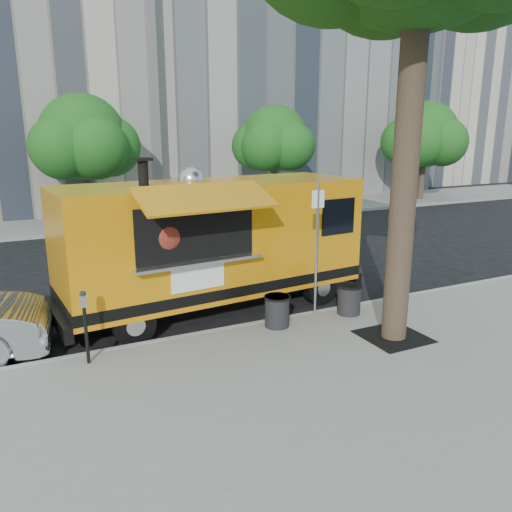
{
  "coord_description": "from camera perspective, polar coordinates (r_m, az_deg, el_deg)",
  "views": [
    {
      "loc": [
        -3.88,
        -9.87,
        4.12
      ],
      "look_at": [
        0.93,
        0.0,
        1.35
      ],
      "focal_mm": 35.0,
      "sensor_mm": 36.0,
      "label": 1
    }
  ],
  "objects": [
    {
      "name": "ground",
      "position": [
        11.38,
        -4.26,
        -7.12
      ],
      "size": [
        120.0,
        120.0,
        0.0
      ],
      "primitive_type": "plane",
      "color": "black",
      "rests_on": "ground"
    },
    {
      "name": "sidewalk",
      "position": [
        8.12,
        6.7,
        -15.85
      ],
      "size": [
        60.0,
        6.0,
        0.15
      ],
      "primitive_type": "cube",
      "color": "gray",
      "rests_on": "ground"
    },
    {
      "name": "curb",
      "position": [
        10.55,
        -2.37,
        -8.41
      ],
      "size": [
        60.0,
        0.14,
        0.16
      ],
      "primitive_type": "cube",
      "color": "#999993",
      "rests_on": "ground"
    },
    {
      "name": "far_sidewalk",
      "position": [
        24.04,
        -16.35,
        3.89
      ],
      "size": [
        60.0,
        5.0,
        0.15
      ],
      "primitive_type": "cube",
      "color": "gray",
      "rests_on": "ground"
    },
    {
      "name": "building_mid",
      "position": [
        36.98,
        -0.21,
        23.3
      ],
      "size": [
        20.0,
        14.0,
        20.0
      ],
      "primitive_type": "cube",
      "color": "gray",
      "rests_on": "ground"
    },
    {
      "name": "building_right",
      "position": [
        48.06,
        19.98,
        17.98
      ],
      "size": [
        16.0,
        12.0,
        16.0
      ],
      "primitive_type": "cube",
      "color": "beige",
      "rests_on": "ground"
    },
    {
      "name": "tree_well",
      "position": [
        10.38,
        15.4,
        -8.86
      ],
      "size": [
        1.2,
        1.2,
        0.02
      ],
      "primitive_type": "cube",
      "color": "black",
      "rests_on": "sidewalk"
    },
    {
      "name": "far_tree_b",
      "position": [
        22.76,
        -19.19,
        12.67
      ],
      "size": [
        3.6,
        3.6,
        5.5
      ],
      "color": "#33261C",
      "rests_on": "far_sidewalk"
    },
    {
      "name": "far_tree_c",
      "position": [
        25.25,
        2.15,
        13.23
      ],
      "size": [
        3.24,
        3.24,
        5.21
      ],
      "color": "#33261C",
      "rests_on": "far_sidewalk"
    },
    {
      "name": "far_tree_d",
      "position": [
        31.36,
        18.76,
        13.01
      ],
      "size": [
        3.78,
        3.78,
        5.64
      ],
      "color": "#33261C",
      "rests_on": "far_sidewalk"
    },
    {
      "name": "sign_post",
      "position": [
        10.19,
        6.95,
        1.16
      ],
      "size": [
        0.28,
        0.06,
        3.0
      ],
      "color": "silver",
      "rests_on": "sidewalk"
    },
    {
      "name": "parking_meter",
      "position": [
        9.13,
        -18.97,
        -6.78
      ],
      "size": [
        0.11,
        0.11,
        1.33
      ],
      "color": "black",
      "rests_on": "sidewalk"
    },
    {
      "name": "food_truck",
      "position": [
        11.44,
        -4.93,
        1.74
      ],
      "size": [
        7.36,
        3.82,
        3.56
      ],
      "rotation": [
        0.0,
        0.0,
        0.09
      ],
      "color": "orange",
      "rests_on": "ground"
    },
    {
      "name": "trash_bin_left",
      "position": [
        10.41,
        2.42,
        -6.22
      ],
      "size": [
        0.55,
        0.55,
        0.66
      ],
      "color": "black",
      "rests_on": "sidewalk"
    },
    {
      "name": "trash_bin_right",
      "position": [
        11.29,
        10.59,
        -4.79
      ],
      "size": [
        0.56,
        0.56,
        0.67
      ],
      "color": "black",
      "rests_on": "sidewalk"
    }
  ]
}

